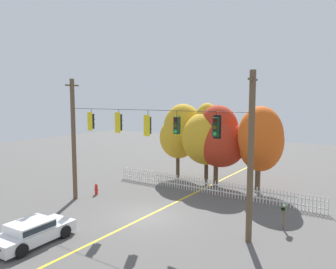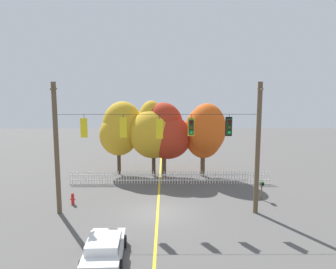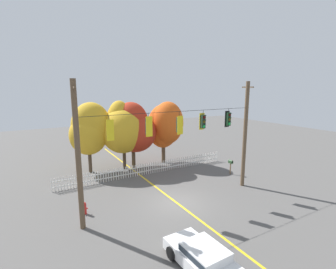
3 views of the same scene
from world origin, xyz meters
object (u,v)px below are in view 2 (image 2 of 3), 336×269
traffic_signal_southbound_primary (229,127)px  fire_hydrant (73,199)px  autumn_maple_mid (153,132)px  autumn_oak_far_east (166,133)px  traffic_signal_eastbound_side (160,129)px  autumn_maple_near_fence (121,130)px  autumn_maple_far_west (205,131)px  traffic_signal_westbound_side (123,127)px  traffic_signal_northbound_primary (191,127)px  roadside_mailbox (262,185)px  traffic_signal_northbound_secondary (84,128)px  parked_car (104,248)px

traffic_signal_southbound_primary → fire_hydrant: size_ratio=1.74×
autumn_maple_mid → autumn_oak_far_east: (1.21, -0.23, -0.06)m
traffic_signal_eastbound_side → autumn_oak_far_east: autumn_oak_far_east is taller
autumn_maple_near_fence → fire_hydrant: bearing=-106.3°
autumn_maple_near_fence → autumn_maple_far_west: bearing=-7.6°
autumn_maple_far_west → autumn_maple_near_fence: bearing=172.4°
traffic_signal_westbound_side → fire_hydrant: (-3.81, 1.61, -5.22)m
traffic_signal_northbound_primary → fire_hydrant: (-8.05, 1.59, -5.22)m
traffic_signal_northbound_primary → traffic_signal_southbound_primary: size_ratio=1.00×
traffic_signal_eastbound_side → roadside_mailbox: (7.27, 2.50, -4.41)m
autumn_maple_mid → autumn_oak_far_east: bearing=-10.7°
traffic_signal_southbound_primary → autumn_maple_far_west: 8.87m
traffic_signal_northbound_primary → autumn_maple_mid: autumn_maple_mid is taller
traffic_signal_southbound_primary → autumn_oak_far_east: bearing=113.7°
traffic_signal_westbound_side → autumn_maple_far_west: size_ratio=0.22×
traffic_signal_eastbound_side → traffic_signal_northbound_primary: same height
traffic_signal_northbound_secondary → roadside_mailbox: (11.97, 2.50, -4.48)m
traffic_signal_westbound_side → autumn_maple_mid: size_ratio=0.21×
traffic_signal_southbound_primary → fire_hydrant: 11.77m
traffic_signal_northbound_secondary → autumn_maple_far_west: bearing=45.6°
traffic_signal_southbound_primary → autumn_maple_mid: bearing=119.3°
traffic_signal_northbound_secondary → autumn_oak_far_east: autumn_oak_far_east is taller
traffic_signal_northbound_secondary → traffic_signal_eastbound_side: same height
traffic_signal_westbound_side → parked_car: traffic_signal_westbound_side is taller
traffic_signal_eastbound_side → autumn_maple_mid: bearing=94.8°
autumn_maple_near_fence → autumn_maple_mid: 2.97m
autumn_maple_mid → roadside_mailbox: size_ratio=4.90×
traffic_signal_northbound_primary → autumn_maple_mid: (-2.76, 9.14, -1.65)m
traffic_signal_westbound_side → autumn_maple_near_fence: 9.97m
autumn_maple_near_fence → roadside_mailbox: autumn_maple_near_fence is taller
traffic_signal_westbound_side → roadside_mailbox: traffic_signal_westbound_side is taller
autumn_maple_near_fence → roadside_mailbox: bearing=-33.5°
traffic_signal_westbound_side → parked_car: 7.88m
autumn_oak_far_east → roadside_mailbox: 9.79m
fire_hydrant → traffic_signal_westbound_side: bearing=-22.9°
roadside_mailbox → traffic_signal_northbound_primary: bearing=-154.8°
parked_car → fire_hydrant: (-3.52, 7.69, -0.21)m
autumn_maple_mid → autumn_oak_far_east: 1.24m
autumn_maple_far_west → fire_hydrant: size_ratio=8.13×
fire_hydrant → roadside_mailbox: bearing=3.9°
traffic_signal_southbound_primary → roadside_mailbox: 5.92m
autumn_maple_far_west → parked_car: (-6.40, -14.82, -3.50)m
autumn_maple_far_west → roadside_mailbox: (3.42, -6.24, -2.99)m
traffic_signal_northbound_primary → autumn_maple_mid: size_ratio=0.21×
autumn_maple_mid → autumn_maple_near_fence: bearing=168.7°
traffic_signal_eastbound_side → traffic_signal_northbound_primary: 1.99m
traffic_signal_eastbound_side → roadside_mailbox: 8.87m
traffic_signal_northbound_primary → traffic_signal_southbound_primary: (2.37, 0.00, 0.02)m
traffic_signal_northbound_primary → fire_hydrant: 9.73m
traffic_signal_northbound_secondary → fire_hydrant: traffic_signal_northbound_secondary is taller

